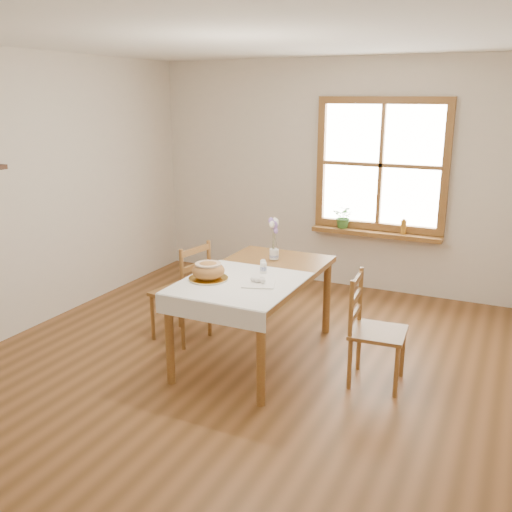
{
  "coord_description": "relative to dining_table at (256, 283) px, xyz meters",
  "views": [
    {
      "loc": [
        1.96,
        -3.83,
        2.19
      ],
      "look_at": [
        0.0,
        0.3,
        0.9
      ],
      "focal_mm": 40.0,
      "sensor_mm": 36.0,
      "label": 1
    }
  ],
  "objects": [
    {
      "name": "salt_shaker",
      "position": [
        0.02,
        0.09,
        0.14
      ],
      "size": [
        0.06,
        0.06,
        0.09
      ],
      "primitive_type": "cylinder",
      "rotation": [
        0.0,
        0.0,
        -0.33
      ],
      "color": "silver",
      "rests_on": "table_linen"
    },
    {
      "name": "egg_napkin",
      "position": [
        0.16,
        -0.29,
        0.1
      ],
      "size": [
        0.31,
        0.28,
        0.01
      ],
      "primitive_type": "cube",
      "rotation": [
        0.0,
        0.0,
        0.33
      ],
      "color": "silver",
      "rests_on": "table_linen"
    },
    {
      "name": "chair_left",
      "position": [
        -0.79,
        0.04,
        -0.2
      ],
      "size": [
        0.52,
        0.5,
        0.93
      ],
      "primitive_type": null,
      "rotation": [
        0.0,
        0.0,
        -1.73
      ],
      "color": "brown",
      "rests_on": "ground"
    },
    {
      "name": "flower_vase",
      "position": [
        -0.02,
        0.43,
        0.13
      ],
      "size": [
        0.09,
        0.09,
        0.09
      ],
      "primitive_type": "cylinder",
      "rotation": [
        0.0,
        0.0,
        0.1
      ],
      "color": "silver",
      "rests_on": "dining_table"
    },
    {
      "name": "lavender_bouquet",
      "position": [
        -0.02,
        0.43,
        0.32
      ],
      "size": [
        0.15,
        0.15,
        0.28
      ],
      "primitive_type": null,
      "color": "#8260AB",
      "rests_on": "flower_vase"
    },
    {
      "name": "window_sill",
      "position": [
        0.5,
        2.1,
        0.03
      ],
      "size": [
        1.46,
        0.2,
        0.05
      ],
      "color": "brown",
      "rests_on": "ground"
    },
    {
      "name": "potted_plant",
      "position": [
        0.12,
        2.1,
        0.15
      ],
      "size": [
        0.27,
        0.29,
        0.2
      ],
      "primitive_type": "imported",
      "rotation": [
        0.0,
        0.0,
        -0.13
      ],
      "color": "#386E2C",
      "rests_on": "window_sill"
    },
    {
      "name": "dining_table",
      "position": [
        0.0,
        0.0,
        0.0
      ],
      "size": [
        0.9,
        1.6,
        0.75
      ],
      "color": "brown",
      "rests_on": "ground"
    },
    {
      "name": "window",
      "position": [
        0.5,
        2.17,
        0.79
      ],
      "size": [
        1.46,
        0.08,
        1.46
      ],
      "color": "brown",
      "rests_on": "ground"
    },
    {
      "name": "table_linen",
      "position": [
        0.0,
        -0.3,
        0.09
      ],
      "size": [
        0.91,
        0.99,
        0.01
      ],
      "primitive_type": "cube",
      "color": "silver",
      "rests_on": "dining_table"
    },
    {
      "name": "pepper_shaker",
      "position": [
        0.07,
        -0.01,
        0.15
      ],
      "size": [
        0.07,
        0.07,
        0.1
      ],
      "primitive_type": "cylinder",
      "rotation": [
        0.0,
        0.0,
        0.24
      ],
      "color": "silver",
      "rests_on": "table_linen"
    },
    {
      "name": "amber_bottle",
      "position": [
        0.8,
        2.1,
        0.14
      ],
      "size": [
        0.07,
        0.07,
        0.17
      ],
      "primitive_type": "cylinder",
      "rotation": [
        0.0,
        0.0,
        0.24
      ],
      "color": "#A36B1E",
      "rests_on": "window_sill"
    },
    {
      "name": "eggs",
      "position": [
        0.16,
        -0.29,
        0.13
      ],
      "size": [
        0.24,
        0.23,
        0.04
      ],
      "primitive_type": null,
      "rotation": [
        0.0,
        0.0,
        0.33
      ],
      "color": "silver",
      "rests_on": "egg_napkin"
    },
    {
      "name": "bread_plate",
      "position": [
        -0.26,
        -0.35,
        0.1
      ],
      "size": [
        0.34,
        0.34,
        0.02
      ],
      "primitive_type": "cylinder",
      "rotation": [
        0.0,
        0.0,
        0.13
      ],
      "color": "silver",
      "rests_on": "table_linen"
    },
    {
      "name": "ground",
      "position": [
        0.0,
        -0.3,
        -0.66
      ],
      "size": [
        5.0,
        5.0,
        0.0
      ],
      "primitive_type": "plane",
      "color": "brown",
      "rests_on": "ground"
    },
    {
      "name": "chair_right",
      "position": [
        1.07,
        -0.04,
        -0.23
      ],
      "size": [
        0.46,
        0.44,
        0.88
      ],
      "primitive_type": null,
      "rotation": [
        0.0,
        0.0,
        1.64
      ],
      "color": "brown",
      "rests_on": "ground"
    },
    {
      "name": "bread_loaf",
      "position": [
        -0.26,
        -0.35,
        0.18
      ],
      "size": [
        0.26,
        0.26,
        0.15
      ],
      "primitive_type": "ellipsoid",
      "color": "#A66E3B",
      "rests_on": "bread_plate"
    },
    {
      "name": "room_walls",
      "position": [
        0.0,
        -0.3,
        1.04
      ],
      "size": [
        4.6,
        5.1,
        2.65
      ],
      "color": "beige",
      "rests_on": "ground"
    }
  ]
}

